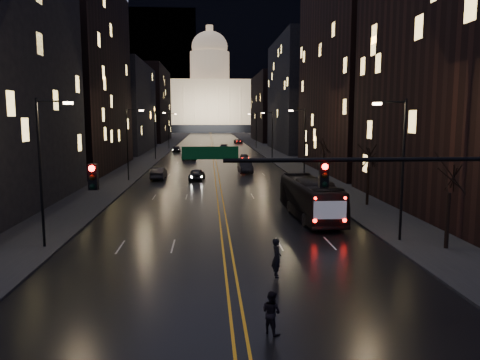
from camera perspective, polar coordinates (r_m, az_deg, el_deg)
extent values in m
plane|color=black|center=(19.81, -0.49, -15.76)|extent=(900.00, 900.00, 0.00)
cube|color=black|center=(148.37, -3.44, 4.59)|extent=(20.00, 320.00, 0.02)
cube|color=black|center=(148.92, -8.86, 4.55)|extent=(8.00, 320.00, 0.16)
cube|color=black|center=(149.12, 1.96, 4.64)|extent=(8.00, 320.00, 0.16)
cube|color=orange|center=(148.36, -3.44, 4.59)|extent=(0.62, 320.00, 0.01)
cube|color=black|center=(75.11, -19.67, 11.88)|extent=(12.00, 30.00, 28.00)
cube|color=black|center=(111.96, -14.27, 8.50)|extent=(12.00, 34.00, 20.00)
cube|color=black|center=(159.46, -11.17, 8.98)|extent=(12.00, 40.00, 24.00)
cube|color=black|center=(44.26, 26.71, 12.20)|extent=(12.00, 26.00, 24.00)
cube|color=black|center=(72.49, 14.51, 16.23)|extent=(12.00, 30.00, 38.00)
cube|color=black|center=(112.46, 7.59, 10.19)|extent=(12.00, 34.00, 26.00)
cube|color=black|center=(159.71, 4.14, 8.74)|extent=(12.00, 40.00, 22.00)
cube|color=black|center=(404.32, 2.10, 15.75)|extent=(520.00, 60.00, 130.00)
cube|color=black|center=(268.22, -3.64, 6.37)|extent=(90.00, 50.00, 4.00)
cube|color=#DBB77F|center=(268.28, -3.67, 9.36)|extent=(80.00, 36.00, 24.00)
cylinder|color=#D4B488|center=(269.63, -3.71, 13.61)|extent=(22.00, 22.00, 16.00)
ellipsoid|color=#D4B488|center=(271.00, -3.73, 15.92)|extent=(20.00, 20.00, 17.00)
cylinder|color=#DBB77F|center=(272.35, -3.74, 17.69)|extent=(4.00, 4.00, 6.00)
cylinder|color=black|center=(19.37, 15.97, 2.40)|extent=(12.00, 0.18, 0.18)
cube|color=black|center=(18.83, -17.46, 0.36)|extent=(0.35, 0.30, 1.00)
cube|color=black|center=(18.85, 10.18, 0.61)|extent=(0.35, 0.30, 1.00)
sphere|color=#FF0705|center=(18.61, -17.64, 1.36)|extent=(0.24, 0.24, 0.24)
sphere|color=#FF0705|center=(18.64, 10.33, 1.61)|extent=(0.24, 0.24, 0.24)
cube|color=#053F14|center=(18.20, -3.66, 3.31)|extent=(2.20, 0.06, 0.50)
cylinder|color=black|center=(30.81, 19.22, 0.93)|extent=(0.16, 0.16, 9.00)
cylinder|color=black|center=(30.30, 18.00, 9.03)|extent=(1.80, 0.10, 0.10)
cube|color=#E6B98A|center=(29.98, 16.37, 8.92)|extent=(0.50, 0.25, 0.15)
cylinder|color=black|center=(30.05, -23.14, 0.58)|extent=(0.16, 0.16, 9.00)
cylinder|color=black|center=(29.58, -21.92, 8.90)|extent=(1.80, 0.10, 0.10)
cube|color=#E6B98A|center=(29.32, -20.22, 8.80)|extent=(0.50, 0.25, 0.15)
cylinder|color=black|center=(59.49, 7.88, 4.32)|extent=(0.16, 0.16, 9.00)
cylinder|color=black|center=(59.22, 7.09, 8.48)|extent=(1.80, 0.10, 0.10)
cube|color=#E6B98A|center=(59.06, 6.22, 8.40)|extent=(0.50, 0.25, 0.15)
cylinder|color=black|center=(59.09, -13.56, 4.16)|extent=(0.16, 0.16, 9.00)
cylinder|color=black|center=(58.86, -12.82, 8.36)|extent=(1.80, 0.10, 0.10)
cube|color=#E6B98A|center=(58.73, -11.94, 8.29)|extent=(0.50, 0.25, 0.15)
cylinder|color=black|center=(89.04, 3.96, 5.45)|extent=(0.16, 0.16, 9.00)
cylinder|color=black|center=(88.86, 3.40, 8.22)|extent=(1.80, 0.10, 0.10)
cube|color=#E6B98A|center=(88.75, 2.82, 8.16)|extent=(0.50, 0.25, 0.15)
cylinder|color=black|center=(88.78, -10.32, 5.34)|extent=(0.16, 0.16, 9.00)
cylinder|color=black|center=(88.62, -9.80, 8.13)|extent=(1.80, 0.10, 0.10)
cube|color=#E6B98A|center=(88.53, -9.22, 8.08)|extent=(0.50, 0.25, 0.15)
cylinder|color=black|center=(118.81, 1.99, 6.01)|extent=(0.16, 0.16, 9.00)
cylinder|color=black|center=(118.68, 1.56, 8.08)|extent=(1.80, 0.10, 0.10)
cube|color=#E6B98A|center=(118.60, 1.13, 8.04)|extent=(0.50, 0.25, 0.15)
cylinder|color=black|center=(118.62, -8.70, 5.92)|extent=(0.16, 0.16, 9.00)
cylinder|color=black|center=(118.50, -8.30, 8.01)|extent=(1.80, 0.10, 0.10)
cube|color=#E6B98A|center=(118.44, -7.87, 7.97)|extent=(0.50, 0.25, 0.15)
cylinder|color=black|center=(30.32, 23.96, -4.67)|extent=(0.24, 0.24, 3.50)
cylinder|color=black|center=(42.98, 15.29, -0.82)|extent=(0.24, 0.24, 3.50)
cylinder|color=black|center=(58.21, 10.15, 1.48)|extent=(0.24, 0.24, 3.50)
imported|color=black|center=(37.23, 8.57, -2.21)|extent=(3.11, 11.29, 3.12)
imported|color=black|center=(59.11, -5.29, 0.69)|extent=(2.22, 4.59, 1.51)
imported|color=black|center=(60.69, -9.89, 0.82)|extent=(1.75, 4.79, 1.57)
imported|color=black|center=(88.72, -6.27, 3.01)|extent=(3.15, 5.90, 1.58)
imported|color=black|center=(108.91, -7.77, 3.80)|extent=(2.37, 5.04, 1.42)
imported|color=black|center=(66.77, 0.64, 1.61)|extent=(1.99, 5.27, 1.72)
imported|color=black|center=(84.63, 0.55, 2.78)|extent=(1.70, 4.15, 1.41)
imported|color=black|center=(111.43, -2.01, 3.97)|extent=(2.68, 5.34, 1.49)
imported|color=black|center=(142.98, -0.21, 4.76)|extent=(2.61, 5.10, 1.38)
imported|color=black|center=(23.46, 4.49, -9.44)|extent=(0.50, 0.74, 1.98)
imported|color=black|center=(17.77, 3.84, -15.79)|extent=(0.85, 0.87, 1.61)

